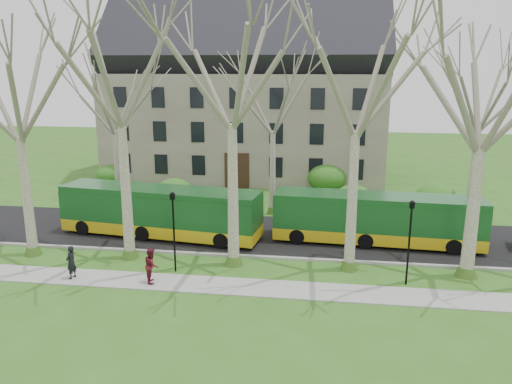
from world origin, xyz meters
The scene contains 13 objects.
ground centered at (0.00, 0.00, 0.00)m, with size 120.00×120.00×0.00m, color #305E1A.
sidewalk centered at (0.00, -2.50, 0.03)m, with size 70.00×2.00×0.06m, color gray.
road centered at (0.00, 5.50, 0.03)m, with size 80.00×8.00×0.06m, color black.
curb centered at (0.00, 1.50, 0.07)m, with size 80.00×0.25×0.14m, color #A5A39E.
building centered at (-6.00, 24.00, 8.07)m, with size 26.50×12.20×16.00m.
tree_row_verge centered at (0.00, 0.30, 7.00)m, with size 49.00×7.00×14.00m.
tree_row_far centered at (-1.33, 11.00, 6.00)m, with size 33.00×7.00×12.00m.
lamp_row centered at (0.00, -1.00, 2.57)m, with size 36.22×0.22×4.30m.
hedges centered at (-4.67, 14.00, 1.00)m, with size 30.60×8.60×2.00m.
bus_lead centered at (-8.58, 4.41, 1.68)m, with size 12.96×2.70×3.24m, color #164E1F, non-canonical shape.
bus_follow centered at (5.02, 4.91, 1.62)m, with size 12.50×2.60×3.13m, color #164E1F, non-canonical shape.
pedestrian_a centered at (-10.98, -2.71, 0.93)m, with size 0.64×0.42×1.74m, color black.
pedestrian_b centered at (-6.73, -2.58, 0.95)m, with size 0.87×0.67×1.78m, color #5B141F.
Camera 1 is at (1.69, -25.05, 10.69)m, focal length 35.00 mm.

